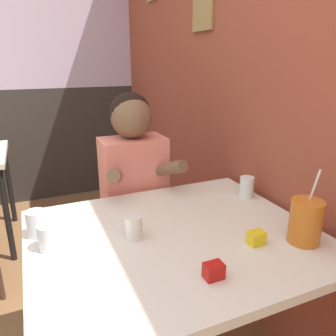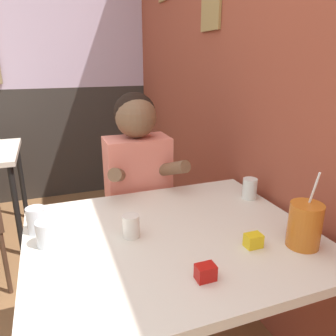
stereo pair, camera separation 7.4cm
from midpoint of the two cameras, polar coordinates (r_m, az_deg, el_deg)
brick_wall_right at (r=2.30m, az=3.50°, el=18.09°), size 0.08×4.62×2.70m
main_table at (r=1.32m, az=-0.47°, el=-13.66°), size 1.08×0.91×0.72m
person_seated at (r=1.83m, az=-7.03°, el=-4.74°), size 0.42×0.41×1.21m
cocktail_pitcher at (r=1.29m, az=21.33°, el=-8.68°), size 0.12×0.12×0.28m
glass_near_pitcher at (r=1.36m, az=-23.43°, el=-8.90°), size 0.07×0.07×0.10m
glass_center at (r=1.63m, az=12.29°, el=-3.23°), size 0.07×0.07×0.10m
glass_far_side at (r=1.26m, az=-7.68°, el=-10.17°), size 0.07×0.07×0.09m
glass_by_brick at (r=1.26m, az=-21.44°, el=-11.10°), size 0.08×0.08×0.09m
condiment_ketchup at (r=1.06m, az=5.90°, el=-17.43°), size 0.06×0.04×0.05m
condiment_mustard at (r=1.25m, az=13.47°, el=-11.80°), size 0.06×0.04×0.05m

